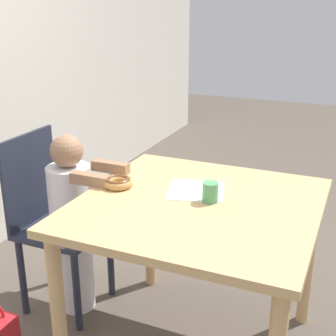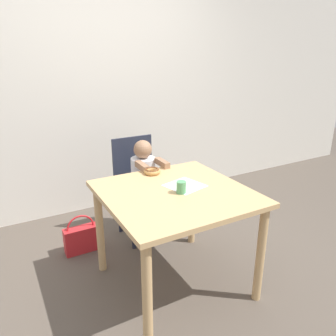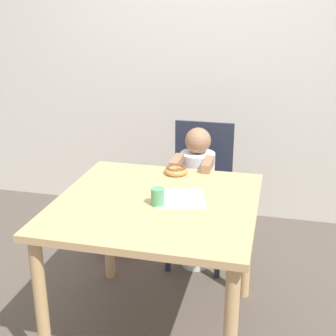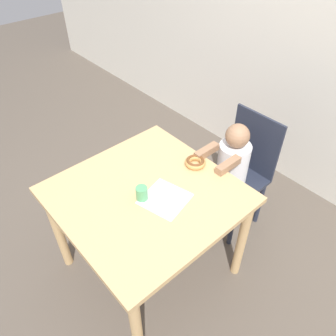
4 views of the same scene
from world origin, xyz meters
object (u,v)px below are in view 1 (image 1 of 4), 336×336
Objects in this scene: donut at (118,182)px; cup at (210,192)px; child_figure at (73,224)px; chair at (53,221)px.

donut is 1.56× the size of cup.
child_figure reaches higher than donut.
cup is (0.01, -0.43, 0.02)m from donut.
chair is 0.98× the size of child_figure.
chair is at bearing 81.17° from donut.
child_figure is 0.43m from donut.
donut is at bearing -98.83° from chair.
chair is 0.12m from child_figure.
chair reaches higher than donut.
child_figure is 0.81m from cup.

